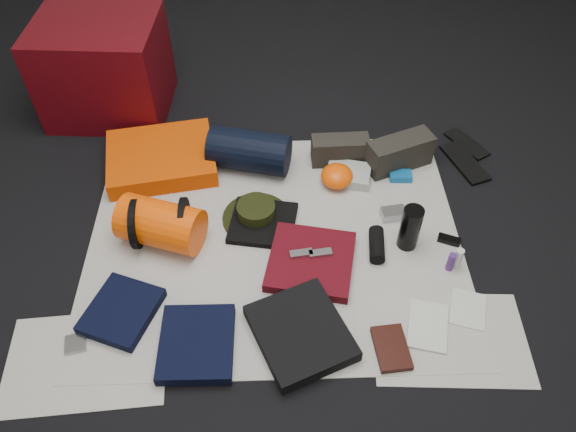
{
  "coord_description": "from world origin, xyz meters",
  "views": [
    {
      "loc": [
        0.01,
        -1.55,
        1.88
      ],
      "look_at": [
        0.06,
        0.05,
        0.1
      ],
      "focal_mm": 35.0,
      "sensor_mm": 36.0,
      "label": 1
    }
  ],
  "objects_px": {
    "water_bottle": "(410,228)",
    "paperback_book": "(391,348)",
    "stuff_sack": "(161,224)",
    "compact_camera": "(393,214)",
    "sleeping_pad": "(161,158)",
    "red_cabinet": "(104,68)",
    "navy_duffel": "(249,151)"
  },
  "relations": [
    {
      "from": "water_bottle",
      "to": "paperback_book",
      "type": "relative_size",
      "value": 1.17
    },
    {
      "from": "stuff_sack",
      "to": "compact_camera",
      "type": "relative_size",
      "value": 3.17
    },
    {
      "from": "sleeping_pad",
      "to": "paperback_book",
      "type": "height_order",
      "value": "sleeping_pad"
    },
    {
      "from": "water_bottle",
      "to": "stuff_sack",
      "type": "bearing_deg",
      "value": 176.87
    },
    {
      "from": "stuff_sack",
      "to": "red_cabinet",
      "type": "bearing_deg",
      "value": 111.81
    },
    {
      "from": "stuff_sack",
      "to": "paperback_book",
      "type": "height_order",
      "value": "stuff_sack"
    },
    {
      "from": "stuff_sack",
      "to": "compact_camera",
      "type": "height_order",
      "value": "stuff_sack"
    },
    {
      "from": "compact_camera",
      "to": "paperback_book",
      "type": "xyz_separation_m",
      "value": [
        -0.11,
        -0.66,
        -0.01
      ]
    },
    {
      "from": "stuff_sack",
      "to": "compact_camera",
      "type": "bearing_deg",
      "value": 5.77
    },
    {
      "from": "stuff_sack",
      "to": "water_bottle",
      "type": "height_order",
      "value": "water_bottle"
    },
    {
      "from": "stuff_sack",
      "to": "paperback_book",
      "type": "bearing_deg",
      "value": -31.81
    },
    {
      "from": "red_cabinet",
      "to": "water_bottle",
      "type": "height_order",
      "value": "red_cabinet"
    },
    {
      "from": "sleeping_pad",
      "to": "stuff_sack",
      "type": "xyz_separation_m",
      "value": [
        0.06,
        -0.48,
        0.06
      ]
    },
    {
      "from": "paperback_book",
      "to": "red_cabinet",
      "type": "bearing_deg",
      "value": 124.69
    },
    {
      "from": "navy_duffel",
      "to": "water_bottle",
      "type": "height_order",
      "value": "water_bottle"
    },
    {
      "from": "compact_camera",
      "to": "paperback_book",
      "type": "bearing_deg",
      "value": -108.18
    },
    {
      "from": "stuff_sack",
      "to": "water_bottle",
      "type": "bearing_deg",
      "value": -3.13
    },
    {
      "from": "compact_camera",
      "to": "stuff_sack",
      "type": "bearing_deg",
      "value": 177.02
    },
    {
      "from": "stuff_sack",
      "to": "navy_duffel",
      "type": "distance_m",
      "value": 0.58
    },
    {
      "from": "red_cabinet",
      "to": "paperback_book",
      "type": "distance_m",
      "value": 2.0
    },
    {
      "from": "red_cabinet",
      "to": "compact_camera",
      "type": "xyz_separation_m",
      "value": [
        1.39,
        -0.85,
        -0.22
      ]
    },
    {
      "from": "water_bottle",
      "to": "compact_camera",
      "type": "bearing_deg",
      "value": 102.19
    },
    {
      "from": "sleeping_pad",
      "to": "water_bottle",
      "type": "height_order",
      "value": "water_bottle"
    },
    {
      "from": "navy_duffel",
      "to": "compact_camera",
      "type": "distance_m",
      "value": 0.74
    },
    {
      "from": "red_cabinet",
      "to": "water_bottle",
      "type": "relative_size",
      "value": 2.81
    },
    {
      "from": "stuff_sack",
      "to": "water_bottle",
      "type": "xyz_separation_m",
      "value": [
        1.04,
        -0.06,
        0.01
      ]
    },
    {
      "from": "compact_camera",
      "to": "paperback_book",
      "type": "distance_m",
      "value": 0.67
    },
    {
      "from": "red_cabinet",
      "to": "navy_duffel",
      "type": "height_order",
      "value": "red_cabinet"
    },
    {
      "from": "sleeping_pad",
      "to": "stuff_sack",
      "type": "distance_m",
      "value": 0.48
    },
    {
      "from": "water_bottle",
      "to": "navy_duffel",
      "type": "bearing_deg",
      "value": 143.01
    },
    {
      "from": "red_cabinet",
      "to": "navy_duffel",
      "type": "bearing_deg",
      "value": -29.69
    },
    {
      "from": "sleeping_pad",
      "to": "red_cabinet",
      "type": "bearing_deg",
      "value": 123.56
    }
  ]
}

